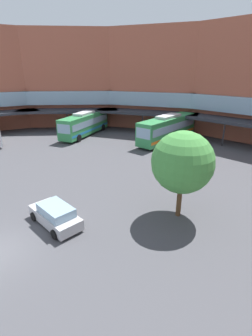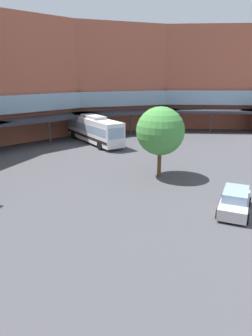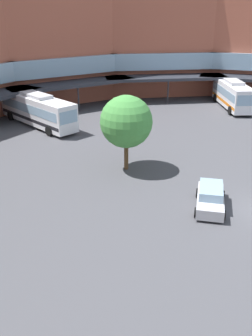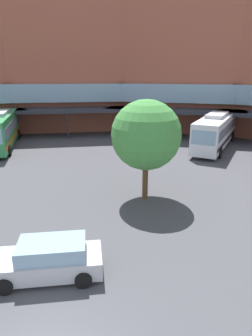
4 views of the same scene
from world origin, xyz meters
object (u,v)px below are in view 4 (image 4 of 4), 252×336
(bus_0, at_px, (216,130))
(plaza_tree, at_px, (146,135))
(parked_car, at_px, (48,260))
(bus_2, at_px, (1,129))

(bus_0, bearing_deg, plaza_tree, -5.06)
(parked_car, distance_m, plaza_tree, 9.51)
(bus_2, bearing_deg, bus_0, 75.76)
(bus_0, height_order, bus_2, bus_2)
(bus_0, height_order, plaza_tree, plaza_tree)
(bus_2, distance_m, parked_car, 24.37)
(bus_0, bearing_deg, parked_car, -4.27)
(bus_2, height_order, parked_car, bus_2)
(plaza_tree, bearing_deg, bus_2, 139.57)
(parked_car, height_order, plaza_tree, plaza_tree)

